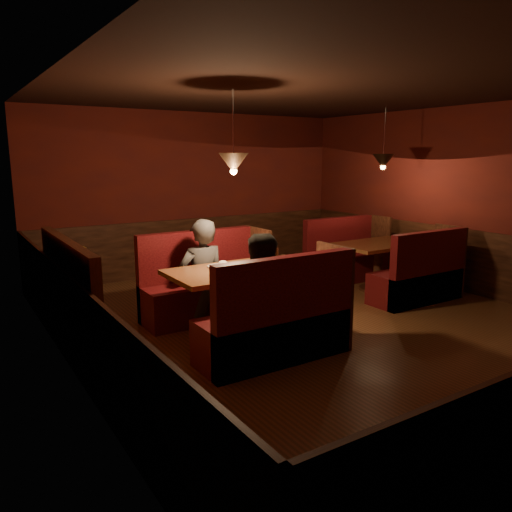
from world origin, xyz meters
TOP-DOWN VIEW (x-y plane):
  - room at (-0.28, 0.05)m, footprint 6.02×7.02m
  - main_table at (-1.10, 0.12)m, footprint 1.54×0.93m
  - main_bench_far at (-1.09, 0.99)m, footprint 1.69×0.60m
  - main_bench_near at (-1.09, -0.76)m, footprint 1.69×0.60m
  - second_table at (1.88, 0.71)m, footprint 1.37×0.88m
  - second_bench_far at (1.91, 1.52)m, footprint 1.51×0.57m
  - second_bench_near at (1.91, -0.11)m, footprint 1.51×0.57m
  - diner_a at (-1.24, 0.73)m, footprint 0.64×0.43m
  - diner_b at (-1.10, -0.53)m, footprint 0.82×0.64m

SIDE VIEW (x-z plane):
  - second_bench_far at x=1.91m, z-range -0.20..0.88m
  - second_bench_near at x=1.91m, z-range -0.20..0.88m
  - main_bench_far at x=-1.09m, z-range -0.21..0.94m
  - main_bench_near at x=-1.09m, z-range -0.21..0.94m
  - second_table at x=1.88m, z-range 0.19..0.96m
  - main_table at x=-1.10m, z-range 0.10..1.17m
  - diner_b at x=-1.10m, z-range 0.00..1.68m
  - diner_a at x=-1.24m, z-range 0.00..1.71m
  - room at x=-0.28m, z-range -0.41..2.51m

